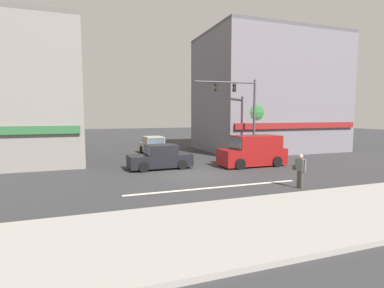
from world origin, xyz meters
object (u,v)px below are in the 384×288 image
utility_pole_far_right (229,104)px  van_waiting_far (253,152)px  sedan_crossing_leftbound (160,158)px  traffic_light_mast (243,106)px  pedestrian_foreground_with_bag (300,169)px  sedan_crossing_rightbound (154,146)px  utility_pole_near_left (53,107)px  street_tree (248,113)px

utility_pole_far_right → van_waiting_far: utility_pole_far_right is taller
utility_pole_far_right → sedan_crossing_leftbound: (-8.67, -7.27, -3.81)m
traffic_light_mast → pedestrian_foreground_with_bag: bearing=-101.1°
sedan_crossing_rightbound → pedestrian_foreground_with_bag: bearing=-75.0°
van_waiting_far → pedestrian_foreground_with_bag: 6.36m
van_waiting_far → utility_pole_near_left: bearing=166.1°
utility_pole_near_left → utility_pole_far_right: size_ratio=0.89×
utility_pole_far_right → sedan_crossing_rightbound: size_ratio=2.09×
sedan_crossing_leftbound → pedestrian_foreground_with_bag: 8.98m
traffic_light_mast → van_waiting_far: size_ratio=1.34×
traffic_light_mast → utility_pole_near_left: bearing=177.0°
utility_pole_far_right → pedestrian_foreground_with_bag: bearing=-103.7°
street_tree → pedestrian_foreground_with_bag: (-3.65, -11.16, -2.75)m
traffic_light_mast → pedestrian_foreground_with_bag: 9.43m
utility_pole_far_right → sedan_crossing_leftbound: size_ratio=2.10×
utility_pole_near_left → sedan_crossing_leftbound: utility_pole_near_left is taller
street_tree → utility_pole_far_right: (-0.09, 3.49, 0.82)m
sedan_crossing_leftbound → sedan_crossing_rightbound: size_ratio=1.00×
utility_pole_near_left → traffic_light_mast: bearing=-3.0°
utility_pole_near_left → sedan_crossing_rightbound: (7.64, 5.26, -3.33)m
utility_pole_near_left → street_tree: bearing=6.6°
sedan_crossing_leftbound → utility_pole_near_left: bearing=162.6°
pedestrian_foreground_with_bag → van_waiting_far: bearing=79.1°
street_tree → sedan_crossing_rightbound: 8.86m
street_tree → traffic_light_mast: 3.18m
street_tree → utility_pole_near_left: 15.32m
utility_pole_far_right → traffic_light_mast: utility_pole_far_right is taller
utility_pole_near_left → van_waiting_far: bearing=-13.9°
traffic_light_mast → van_waiting_far: 4.04m
utility_pole_far_right → traffic_light_mast: (-1.86, -5.95, -0.35)m
traffic_light_mast → sedan_crossing_rightbound: bearing=133.3°
utility_pole_near_left → van_waiting_far: utility_pole_near_left is taller
street_tree → utility_pole_near_left: utility_pole_near_left is taller
traffic_light_mast → van_waiting_far: bearing=-101.5°
pedestrian_foreground_with_bag → traffic_light_mast: bearing=78.9°
street_tree → sedan_crossing_rightbound: street_tree is taller
street_tree → van_waiting_far: street_tree is taller
utility_pole_near_left → traffic_light_mast: size_ratio=1.25×
utility_pole_far_right → pedestrian_foreground_with_bag: 15.49m
pedestrian_foreground_with_bag → sedan_crossing_leftbound: bearing=124.7°
utility_pole_near_left → sedan_crossing_rightbound: size_ratio=1.85×
utility_pole_far_right → sedan_crossing_rightbound: bearing=179.9°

